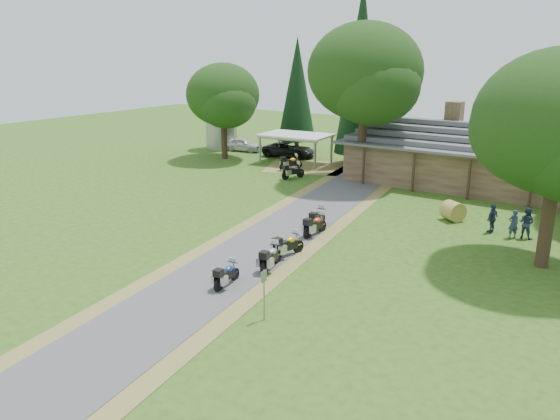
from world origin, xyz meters
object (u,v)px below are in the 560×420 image
Objects in this scene: carport at (296,149)px; motorcycle_carport_b at (293,170)px; motorcycle_row_a at (227,274)px; lodge at (487,155)px; car_dark_suv at (289,146)px; silo at (221,116)px; motorcycle_row_e at (318,218)px; motorcycle_row_d at (315,224)px; hay_bale at (453,211)px; motorcycle_row_c at (288,244)px; motorcycle_carport_a at (291,162)px; car_white_sedan at (243,143)px; motorcycle_row_b at (271,256)px.

motorcycle_carport_b is at bearing -64.37° from carport.
motorcycle_carport_b is at bearing 18.20° from motorcycle_row_a.
lodge is 19.06m from car_dark_suv.
silo is 28.40m from motorcycle_row_e.
hay_bale is at bearing -35.26° from motorcycle_row_d.
car_dark_suv reaches higher than hay_bale.
silo reaches higher than hay_bale.
carport reaches higher than car_dark_suv.
motorcycle_row_d is at bearing -4.76° from motorcycle_row_a.
lodge reaches higher than motorcycle_row_c.
carport is at bearing 38.32° from motorcycle_row_d.
motorcycle_row_e is at bearing -39.03° from silo.
motorcycle_row_e is at bearing 24.28° from motorcycle_row_c.
motorcycle_carport_b is at bearing -120.64° from motorcycle_carport_a.
car_white_sedan is at bearing 159.15° from carport.
motorcycle_row_c is at bearing -124.22° from motorcycle_carport_a.
car_dark_suv reaches higher than motorcycle_row_e.
carport is 3.35× the size of motorcycle_row_e.
car_white_sedan is at bearing 29.00° from motorcycle_row_b.
carport is at bearing 18.68° from motorcycle_row_b.
motorcycle_row_b is (14.63, -24.32, -0.43)m from car_dark_suv.
car_white_sedan is 30.22m from motorcycle_row_c.
motorcycle_row_e is at bearing -151.47° from car_dark_suv.
car_dark_suv is (8.60, -0.17, -2.29)m from silo.
motorcycle_row_c is 1.59× the size of hay_bale.
silo reaches higher than motorcycle_row_b.
car_dark_suv is at bearing -98.94° from car_white_sedan.
motorcycle_carport_b reaches higher than motorcycle_row_e.
silo reaches higher than lodge.
car_dark_suv is at bearing 130.08° from carport.
motorcycle_row_e is 12.89m from motorcycle_carport_b.
car_white_sedan is at bearing 80.21° from car_dark_suv.
car_white_sedan reaches higher than motorcycle_carport_b.
car_white_sedan is (2.92, -0.06, -2.50)m from silo.
car_dark_suv is 22.13m from motorcycle_row_e.
motorcycle_row_e is (-0.76, 9.36, 0.05)m from motorcycle_row_a.
motorcycle_carport_b is at bearing 40.56° from motorcycle_row_d.
motorcycle_row_a is at bearing -161.02° from car_dark_suv.
motorcycle_row_e is (11.20, -15.44, -0.71)m from carport.
car_dark_suv is at bearing -1.14° from silo.
motorcycle_carport_a is (9.03, -5.04, -0.18)m from car_white_sedan.
carport is 6.27m from motorcycle_carport_b.
carport is 3.66× the size of motorcycle_row_a.
lodge is 17.86× the size of hay_bale.
lodge is 21.16m from motorcycle_row_c.
silo is 3.59× the size of motorcycle_row_b.
car_white_sedan is (-24.60, 1.98, -1.59)m from lodge.
lodge is 4.13× the size of car_white_sedan.
lodge is 16.82m from motorcycle_row_e.
hay_bale is at bearing -23.02° from silo.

